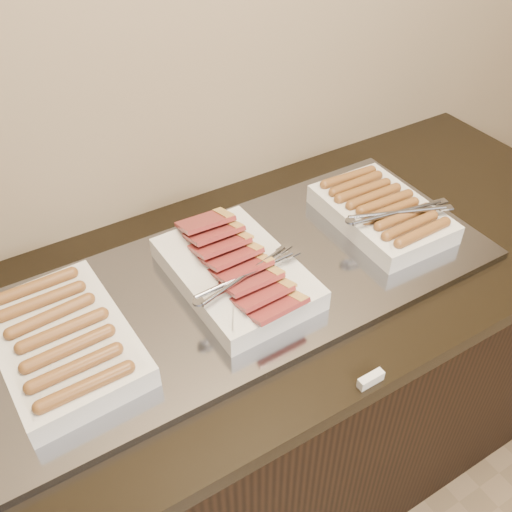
{
  "coord_description": "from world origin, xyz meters",
  "views": [
    {
      "loc": [
        -0.45,
        1.32,
        1.79
      ],
      "look_at": [
        0.05,
        2.13,
        0.97
      ],
      "focal_mm": 40.0,
      "sensor_mm": 36.0,
      "label": 1
    }
  ],
  "objects_px": {
    "counter": "(241,404)",
    "warming_tray": "(236,284)",
    "dish_center": "(236,271)",
    "dish_right": "(383,212)",
    "dish_left": "(63,341)"
  },
  "relations": [
    {
      "from": "counter",
      "to": "dish_center",
      "type": "relative_size",
      "value": 5.33
    },
    {
      "from": "counter",
      "to": "warming_tray",
      "type": "height_order",
      "value": "warming_tray"
    },
    {
      "from": "warming_tray",
      "to": "dish_right",
      "type": "distance_m",
      "value": 0.42
    },
    {
      "from": "warming_tray",
      "to": "counter",
      "type": "bearing_deg",
      "value": 0.0
    },
    {
      "from": "counter",
      "to": "dish_left",
      "type": "bearing_deg",
      "value": -180.0
    },
    {
      "from": "dish_center",
      "to": "dish_left",
      "type": "bearing_deg",
      "value": 177.9
    },
    {
      "from": "dish_right",
      "to": "dish_left",
      "type": "bearing_deg",
      "value": -179.03
    },
    {
      "from": "counter",
      "to": "dish_left",
      "type": "xyz_separation_m",
      "value": [
        -0.39,
        -0.0,
        0.5
      ]
    },
    {
      "from": "counter",
      "to": "dish_right",
      "type": "bearing_deg",
      "value": -0.61
    },
    {
      "from": "dish_left",
      "to": "dish_center",
      "type": "relative_size",
      "value": 0.95
    },
    {
      "from": "dish_center",
      "to": "warming_tray",
      "type": "bearing_deg",
      "value": 77.66
    },
    {
      "from": "dish_left",
      "to": "dish_center",
      "type": "bearing_deg",
      "value": -3.11
    },
    {
      "from": "warming_tray",
      "to": "dish_center",
      "type": "bearing_deg",
      "value": -100.82
    },
    {
      "from": "counter",
      "to": "dish_center",
      "type": "distance_m",
      "value": 0.5
    },
    {
      "from": "dish_right",
      "to": "counter",
      "type": "bearing_deg",
      "value": -179.32
    }
  ]
}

